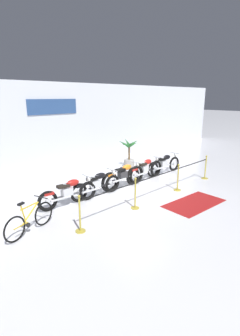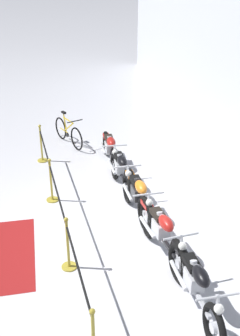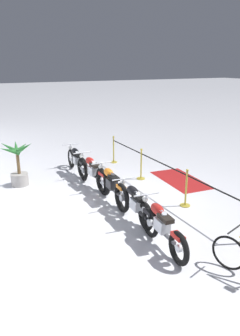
# 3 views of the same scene
# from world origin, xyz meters

# --- Properties ---
(ground_plane) EXTENTS (120.00, 120.00, 0.00)m
(ground_plane) POSITION_xyz_m (0.00, 0.00, 0.00)
(ground_plane) COLOR silver
(motorcycle_red_0) EXTENTS (2.16, 0.62, 0.92)m
(motorcycle_red_0) POSITION_xyz_m (-2.59, 0.69, 0.45)
(motorcycle_red_0) COLOR black
(motorcycle_red_0) RESTS_ON ground
(motorcycle_black_1) EXTENTS (2.17, 0.62, 0.91)m
(motorcycle_black_1) POSITION_xyz_m (-1.43, 0.65, 0.46)
(motorcycle_black_1) COLOR black
(motorcycle_black_1) RESTS_ON ground
(motorcycle_orange_2) EXTENTS (2.23, 0.62, 0.97)m
(motorcycle_orange_2) POSITION_xyz_m (-0.04, 0.66, 0.48)
(motorcycle_orange_2) COLOR black
(motorcycle_orange_2) RESTS_ON ground
(motorcycle_red_3) EXTENTS (2.35, 0.62, 0.95)m
(motorcycle_red_3) POSITION_xyz_m (1.30, 0.68, 0.47)
(motorcycle_red_3) COLOR black
(motorcycle_red_3) RESTS_ON ground
(motorcycle_black_4) EXTENTS (2.24, 0.62, 0.93)m
(motorcycle_black_4) POSITION_xyz_m (2.70, 0.71, 0.47)
(motorcycle_black_4) COLOR black
(motorcycle_black_4) RESTS_ON ground
(potted_palm_left_of_row) EXTENTS (1.24, 1.03, 1.49)m
(potted_palm_left_of_row) POSITION_xyz_m (2.42, 2.73, 0.65)
(potted_palm_left_of_row) COLOR gray
(potted_palm_left_of_row) RESTS_ON ground
(stanchion_far_left) EXTENTS (6.85, 0.28, 1.05)m
(stanchion_far_left) POSITION_xyz_m (-1.24, -1.03, 0.69)
(stanchion_far_left) COLOR gold
(stanchion_far_left) RESTS_ON ground
(stanchion_mid_left) EXTENTS (0.28, 0.28, 1.05)m
(stanchion_mid_left) POSITION_xyz_m (-1.20, -1.03, 0.36)
(stanchion_mid_left) COLOR gold
(stanchion_mid_left) RESTS_ON ground
(stanchion_mid_right) EXTENTS (0.28, 0.28, 1.05)m
(stanchion_mid_right) POSITION_xyz_m (1.23, -1.03, 0.36)
(stanchion_mid_right) COLOR gold
(stanchion_mid_right) RESTS_ON ground
(stanchion_far_right) EXTENTS (0.28, 0.28, 1.05)m
(stanchion_far_right) POSITION_xyz_m (3.38, -1.03, 0.36)
(stanchion_far_right) COLOR gold
(stanchion_far_right) RESTS_ON ground
(floor_banner) EXTENTS (2.30, 1.32, 0.01)m
(floor_banner) POSITION_xyz_m (0.55, -2.17, 0.00)
(floor_banner) COLOR maroon
(floor_banner) RESTS_ON ground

